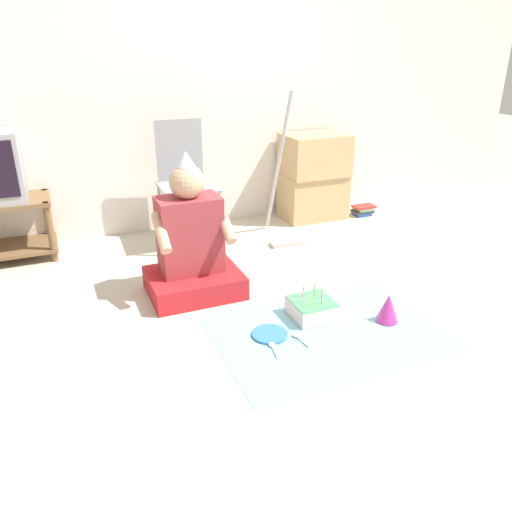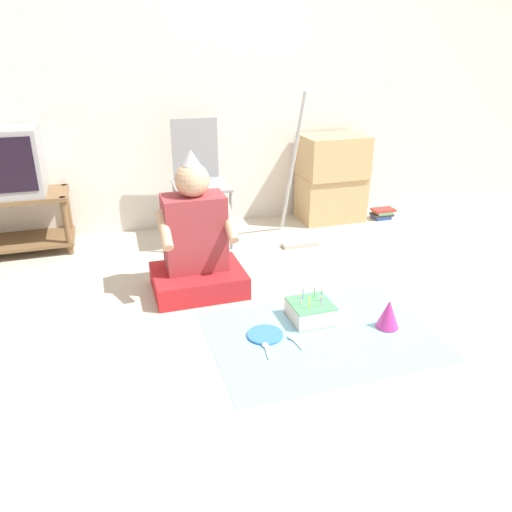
{
  "view_description": "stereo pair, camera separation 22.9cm",
  "coord_description": "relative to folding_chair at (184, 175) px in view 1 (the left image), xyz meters",
  "views": [
    {
      "loc": [
        -1.2,
        -1.91,
        1.45
      ],
      "look_at": [
        -0.21,
        0.44,
        0.35
      ],
      "focal_mm": 35.0,
      "sensor_mm": 36.0,
      "label": 1
    },
    {
      "loc": [
        -0.98,
        -1.99,
        1.45
      ],
      "look_at": [
        -0.21,
        0.44,
        0.35
      ],
      "focal_mm": 35.0,
      "sensor_mm": 36.0,
      "label": 2
    }
  ],
  "objects": [
    {
      "name": "ground_plane",
      "position": [
        0.27,
        -1.69,
        -0.53
      ],
      "size": [
        16.0,
        16.0,
        0.0
      ],
      "primitive_type": "plane",
      "color": "#BCB29E"
    },
    {
      "name": "wall_back",
      "position": [
        0.27,
        0.37,
        0.75
      ],
      "size": [
        6.4,
        0.06,
        2.55
      ],
      "color": "silver",
      "rests_on": "ground_plane"
    },
    {
      "name": "party_hat_blue",
      "position": [
        0.69,
        -1.65,
        -0.44
      ],
      "size": [
        0.13,
        0.13,
        0.16
      ],
      "color": "#CC338C",
      "rests_on": "party_cloth"
    },
    {
      "name": "birthday_cake",
      "position": [
        0.33,
        -1.44,
        -0.47
      ],
      "size": [
        0.23,
        0.23,
        0.17
      ],
      "color": "#F4E0C6",
      "rests_on": "party_cloth"
    },
    {
      "name": "plastic_spoon_near",
      "position": [
        0.15,
        -1.61,
        -0.51
      ],
      "size": [
        0.04,
        0.15,
        0.01
      ],
      "color": "white",
      "rests_on": "party_cloth"
    },
    {
      "name": "dust_mop",
      "position": [
        0.69,
        -0.29,
        -0.2
      ],
      "size": [
        0.28,
        0.45,
        1.15
      ],
      "color": "#B2ADA3",
      "rests_on": "ground_plane"
    },
    {
      "name": "folding_chair",
      "position": [
        0.0,
        0.0,
        0.0
      ],
      "size": [
        0.42,
        0.44,
        0.92
      ],
      "color": "gray",
      "rests_on": "ground_plane"
    },
    {
      "name": "paper_plate",
      "position": [
        0.02,
        -1.53,
        -0.51
      ],
      "size": [
        0.19,
        0.19,
        0.01
      ],
      "color": "blue",
      "rests_on": "party_cloth"
    },
    {
      "name": "plastic_spoon_far",
      "position": [
        -0.01,
        -1.64,
        -0.51
      ],
      "size": [
        0.04,
        0.14,
        0.01
      ],
      "color": "white",
      "rests_on": "party_cloth"
    },
    {
      "name": "cardboard_box_stack",
      "position": [
        1.18,
        0.11,
        -0.15
      ],
      "size": [
        0.54,
        0.4,
        0.73
      ],
      "color": "tan",
      "rests_on": "ground_plane"
    },
    {
      "name": "book_pile",
      "position": [
        1.63,
        -0.01,
        -0.48
      ],
      "size": [
        0.2,
        0.13,
        0.09
      ],
      "color": "#284793",
      "rests_on": "ground_plane"
    },
    {
      "name": "party_cloth",
      "position": [
        0.31,
        -1.61,
        -0.52
      ],
      "size": [
        1.18,
        0.86,
        0.01
      ],
      "color": "#7FC6E0",
      "rests_on": "ground_plane"
    },
    {
      "name": "person_seated",
      "position": [
        -0.2,
        -0.87,
        -0.23
      ],
      "size": [
        0.56,
        0.45,
        0.88
      ],
      "color": "red",
      "rests_on": "ground_plane"
    }
  ]
}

